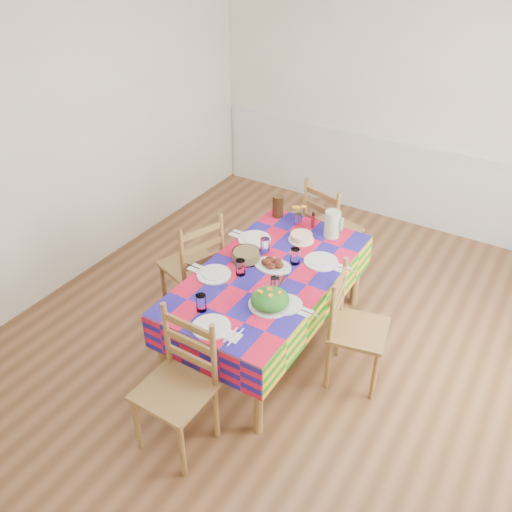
{
  "coord_description": "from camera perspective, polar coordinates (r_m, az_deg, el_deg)",
  "views": [
    {
      "loc": [
        1.52,
        -3.03,
        3.13
      ],
      "look_at": [
        -0.31,
        -0.05,
        0.79
      ],
      "focal_mm": 38.0,
      "sensor_mm": 36.0,
      "label": 1
    }
  ],
  "objects": [
    {
      "name": "cake",
      "position": [
        4.55,
        4.79,
        1.98
      ],
      "size": [
        0.22,
        0.22,
        0.06
      ],
      "color": "white",
      "rests_on": "dining_table"
    },
    {
      "name": "setting_right_far",
      "position": [
        4.28,
        5.96,
        -0.39
      ],
      "size": [
        0.51,
        0.29,
        0.13
      ],
      "rotation": [
        0.0,
        0.0,
        -1.57
      ],
      "color": "white",
      "rests_on": "dining_table"
    },
    {
      "name": "wainscot",
      "position": [
        6.3,
        14.79,
        7.8
      ],
      "size": [
        4.41,
        0.06,
        0.92
      ],
      "color": "silver",
      "rests_on": "room"
    },
    {
      "name": "setting_left_far",
      "position": [
        4.48,
        0.15,
        1.57
      ],
      "size": [
        0.5,
        0.3,
        0.13
      ],
      "rotation": [
        0.0,
        0.0,
        1.57
      ],
      "color": "white",
      "rests_on": "dining_table"
    },
    {
      "name": "setting_right_near",
      "position": [
        3.88,
        2.8,
        -4.34
      ],
      "size": [
        0.45,
        0.26,
        0.12
      ],
      "rotation": [
        0.0,
        0.0,
        -1.57
      ],
      "color": "white",
      "rests_on": "dining_table"
    },
    {
      "name": "pasta_bowl",
      "position": [
        4.28,
        -1.05,
        0.06
      ],
      "size": [
        0.23,
        0.23,
        0.08
      ],
      "color": "white",
      "rests_on": "dining_table"
    },
    {
      "name": "chair_near",
      "position": [
        3.62,
        -8.17,
        -13.49
      ],
      "size": [
        0.45,
        0.43,
        1.0
      ],
      "rotation": [
        0.0,
        0.0,
        -0.02
      ],
      "color": "brown",
      "rests_on": "room"
    },
    {
      "name": "salad_platter",
      "position": [
        3.81,
        1.48,
        -4.63
      ],
      "size": [
        0.3,
        0.3,
        0.13
      ],
      "color": "white",
      "rests_on": "dining_table"
    },
    {
      "name": "green_pitcher",
      "position": [
        4.6,
        8.04,
        3.35
      ],
      "size": [
        0.13,
        0.13,
        0.23
      ],
      "primitive_type": "cylinder",
      "color": "#9DCC90",
      "rests_on": "dining_table"
    },
    {
      "name": "dining_table",
      "position": [
        4.22,
        1.37,
        -2.49
      ],
      "size": [
        0.98,
        1.83,
        0.71
      ],
      "color": "brown",
      "rests_on": "room"
    },
    {
      "name": "setting_left_near",
      "position": [
        4.13,
        -3.51,
        -1.64
      ],
      "size": [
        0.48,
        0.29,
        0.13
      ],
      "rotation": [
        0.0,
        0.0,
        1.57
      ],
      "color": "white",
      "rests_on": "dining_table"
    },
    {
      "name": "serving_utensils",
      "position": [
        4.07,
        2.38,
        -2.65
      ],
      "size": [
        0.12,
        0.27,
        0.01
      ],
      "color": "black",
      "rests_on": "dining_table"
    },
    {
      "name": "hot_sauce",
      "position": [
        4.73,
        6.01,
        3.81
      ],
      "size": [
        0.03,
        0.03,
        0.14
      ],
      "primitive_type": "cylinder",
      "color": "red",
      "rests_on": "dining_table"
    },
    {
      "name": "tea_pitcher",
      "position": [
        4.86,
        2.33,
        5.26
      ],
      "size": [
        0.1,
        0.1,
        0.2
      ],
      "primitive_type": "cylinder",
      "color": "#311E0A",
      "rests_on": "dining_table"
    },
    {
      "name": "chair_far",
      "position": [
        5.16,
        7.71,
        2.75
      ],
      "size": [
        0.55,
        0.53,
        1.01
      ],
      "rotation": [
        0.0,
        0.0,
        2.85
      ],
      "color": "brown",
      "rests_on": "room"
    },
    {
      "name": "setting_near_head",
      "position": [
        3.71,
        -5.05,
        -6.54
      ],
      "size": [
        0.43,
        0.29,
        0.13
      ],
      "color": "white",
      "rests_on": "dining_table"
    },
    {
      "name": "room",
      "position": [
        3.83,
        4.39,
        5.97
      ],
      "size": [
        4.58,
        5.08,
        2.78
      ],
      "color": "brown",
      "rests_on": "ground"
    },
    {
      "name": "meat_platter",
      "position": [
        4.21,
        1.77,
        -0.86
      ],
      "size": [
        0.31,
        0.22,
        0.06
      ],
      "color": "white",
      "rests_on": "dining_table"
    },
    {
      "name": "chair_right",
      "position": [
        4.08,
        10.18,
        -7.56
      ],
      "size": [
        0.48,
        0.49,
        0.95
      ],
      "rotation": [
        0.0,
        0.0,
        1.78
      ],
      "color": "brown",
      "rests_on": "room"
    },
    {
      "name": "flower_vase",
      "position": [
        4.75,
        4.47,
        4.18
      ],
      "size": [
        0.12,
        0.1,
        0.2
      ],
      "color": "white",
      "rests_on": "dining_table"
    },
    {
      "name": "name_card",
      "position": [
        3.62,
        -5.87,
        -8.21
      ],
      "size": [
        0.08,
        0.03,
        0.02
      ],
      "primitive_type": "cube",
      "color": "white",
      "rests_on": "dining_table"
    },
    {
      "name": "chair_left",
      "position": [
        4.63,
        -6.52,
        -1.14
      ],
      "size": [
        0.55,
        0.56,
        1.01
      ],
      "rotation": [
        0.0,
        0.0,
        -1.9
      ],
      "color": "brown",
      "rests_on": "room"
    }
  ]
}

